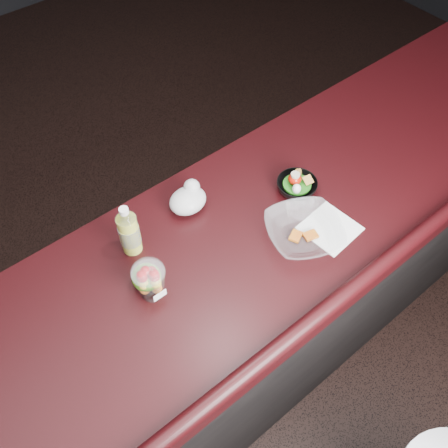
{
  "coord_description": "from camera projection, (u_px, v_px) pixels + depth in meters",
  "views": [
    {
      "loc": [
        -0.49,
        -0.4,
        2.29
      ],
      "look_at": [
        0.1,
        0.33,
        1.1
      ],
      "focal_mm": 40.0,
      "sensor_mm": 36.0,
      "label": 1
    }
  ],
  "objects": [
    {
      "name": "counter",
      "position": [
        209.0,
        334.0,
        1.93
      ],
      "size": [
        4.06,
        0.71,
        1.02
      ],
      "color": "black",
      "rests_on": "ground"
    },
    {
      "name": "ground",
      "position": [
        254.0,
        435.0,
        2.19
      ],
      "size": [
        8.0,
        8.0,
        0.0
      ],
      "primitive_type": "plane",
      "color": "black",
      "rests_on": "ground"
    },
    {
      "name": "green_apple",
      "position": [
        146.0,
        277.0,
        1.44
      ],
      "size": [
        0.09,
        0.09,
        0.09
      ],
      "color": "#26740D",
      "rests_on": "counter"
    },
    {
      "name": "plastic_bag",
      "position": [
        188.0,
        199.0,
        1.63
      ],
      "size": [
        0.13,
        0.1,
        0.09
      ],
      "color": "silver",
      "rests_on": "counter"
    },
    {
      "name": "lemonade_bottle",
      "position": [
        129.0,
        233.0,
        1.49
      ],
      "size": [
        0.06,
        0.06,
        0.19
      ],
      "color": "gold",
      "rests_on": "counter"
    },
    {
      "name": "snack_bowl",
      "position": [
        297.0,
        186.0,
        1.68
      ],
      "size": [
        0.17,
        0.17,
        0.08
      ],
      "rotation": [
        0.0,
        0.0,
        -0.28
      ],
      "color": "black",
      "rests_on": "counter"
    },
    {
      "name": "takeout_bowl",
      "position": [
        304.0,
        232.0,
        1.56
      ],
      "size": [
        0.31,
        0.31,
        0.06
      ],
      "rotation": [
        0.0,
        0.0,
        -0.4
      ],
      "color": "silver",
      "rests_on": "counter"
    },
    {
      "name": "paper_napkin",
      "position": [
        330.0,
        228.0,
        1.6
      ],
      "size": [
        0.17,
        0.17,
        0.0
      ],
      "primitive_type": "cube",
      "rotation": [
        0.0,
        0.0,
        0.09
      ],
      "color": "white",
      "rests_on": "counter"
    },
    {
      "name": "fruit_cup",
      "position": [
        150.0,
        280.0,
        1.4
      ],
      "size": [
        0.1,
        0.1,
        0.14
      ],
      "color": "white",
      "rests_on": "counter"
    },
    {
      "name": "room_shell",
      "position": [
        311.0,
        89.0,
        0.74
      ],
      "size": [
        8.0,
        8.0,
        8.0
      ],
      "color": "black",
      "rests_on": "ground"
    }
  ]
}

